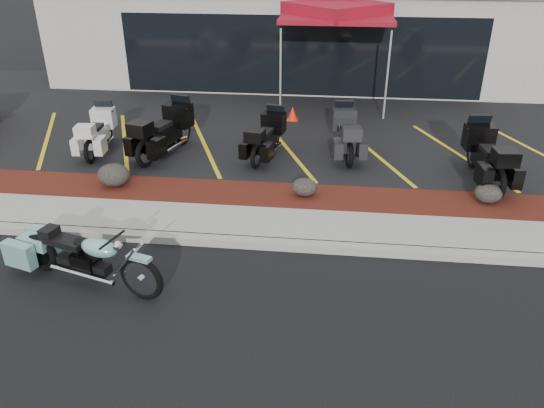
# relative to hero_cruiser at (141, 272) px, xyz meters

# --- Properties ---
(ground) EXTENTS (90.00, 90.00, 0.00)m
(ground) POSITION_rel_hero_cruiser_xyz_m (1.70, 0.85, -0.51)
(ground) COLOR black
(ground) RESTS_ON ground
(curb) EXTENTS (24.00, 0.25, 0.15)m
(curb) POSITION_rel_hero_cruiser_xyz_m (1.70, 1.75, -0.44)
(curb) COLOR gray
(curb) RESTS_ON ground
(sidewalk) EXTENTS (24.00, 1.20, 0.15)m
(sidewalk) POSITION_rel_hero_cruiser_xyz_m (1.70, 2.45, -0.44)
(sidewalk) COLOR gray
(sidewalk) RESTS_ON ground
(mulch_bed) EXTENTS (24.00, 1.20, 0.16)m
(mulch_bed) POSITION_rel_hero_cruiser_xyz_m (1.70, 3.65, -0.43)
(mulch_bed) COLOR #39180D
(mulch_bed) RESTS_ON ground
(upper_lot) EXTENTS (26.00, 9.60, 0.15)m
(upper_lot) POSITION_rel_hero_cruiser_xyz_m (1.70, 9.05, -0.44)
(upper_lot) COLOR black
(upper_lot) RESTS_ON ground
(dealership_building) EXTENTS (18.00, 8.16, 4.00)m
(dealership_building) POSITION_rel_hero_cruiser_xyz_m (1.70, 15.32, 1.49)
(dealership_building) COLOR #9C968D
(dealership_building) RESTS_ON ground
(boulder_left) EXTENTS (0.72, 0.60, 0.51)m
(boulder_left) POSITION_rel_hero_cruiser_xyz_m (-1.89, 3.69, -0.10)
(boulder_left) COLOR black
(boulder_left) RESTS_ON mulch_bed
(boulder_mid) EXTENTS (0.54, 0.45, 0.39)m
(boulder_mid) POSITION_rel_hero_cruiser_xyz_m (2.32, 3.68, -0.16)
(boulder_mid) COLOR black
(boulder_mid) RESTS_ON mulch_bed
(boulder_right) EXTENTS (0.57, 0.48, 0.41)m
(boulder_right) POSITION_rel_hero_cruiser_xyz_m (6.13, 3.78, -0.15)
(boulder_right) COLOR black
(boulder_right) RESTS_ON mulch_bed
(hero_cruiser) EXTENTS (3.01, 1.54, 1.03)m
(hero_cruiser) POSITION_rel_hero_cruiser_xyz_m (0.00, 0.00, 0.00)
(hero_cruiser) COLOR #72B2A2
(hero_cruiser) RESTS_ON ground
(touring_white) EXTENTS (0.95, 2.07, 1.17)m
(touring_white) POSITION_rel_hero_cruiser_xyz_m (-3.10, 6.32, 0.22)
(touring_white) COLOR white
(touring_white) RESTS_ON upper_lot
(touring_black_front) EXTENTS (1.52, 2.49, 1.36)m
(touring_black_front) POSITION_rel_hero_cruiser_xyz_m (-1.06, 6.42, 0.31)
(touring_black_front) COLOR black
(touring_black_front) RESTS_ON upper_lot
(touring_black_mid) EXTENTS (1.16, 2.11, 1.16)m
(touring_black_mid) POSITION_rel_hero_cruiser_xyz_m (1.39, 6.44, 0.22)
(touring_black_mid) COLOR black
(touring_black_mid) RESTS_ON upper_lot
(touring_grey) EXTENTS (1.02, 2.17, 1.22)m
(touring_grey) POSITION_rel_hero_cruiser_xyz_m (3.14, 6.83, 0.25)
(touring_grey) COLOR #29292D
(touring_grey) RESTS_ON upper_lot
(touring_black_rear) EXTENTS (1.07, 2.34, 1.32)m
(touring_black_rear) POSITION_rel_hero_cruiser_xyz_m (6.23, 5.66, 0.30)
(touring_black_rear) COLOR black
(touring_black_rear) RESTS_ON upper_lot
(traffic_cone) EXTENTS (0.37, 0.37, 0.40)m
(traffic_cone) POSITION_rel_hero_cruiser_xyz_m (1.67, 8.76, -0.17)
(traffic_cone) COLOR red
(traffic_cone) RESTS_ON upper_lot
(popup_canopy) EXTENTS (4.15, 4.15, 3.13)m
(popup_canopy) POSITION_rel_hero_cruiser_xyz_m (2.82, 10.76, 2.48)
(popup_canopy) COLOR silver
(popup_canopy) RESTS_ON upper_lot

